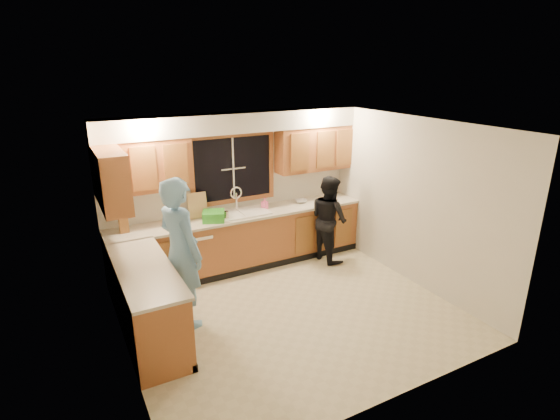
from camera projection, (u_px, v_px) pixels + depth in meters
The scene contains 26 objects.
floor at pixel (290, 311), 5.94m from camera, with size 4.20×4.20×0.00m, color beige.
ceiling at pixel (292, 126), 5.14m from camera, with size 4.20×4.20×0.00m, color silver.
wall_back at pixel (234, 189), 7.13m from camera, with size 4.20×4.20×0.00m, color silver.
wall_left at pixel (118, 259), 4.60m from camera, with size 3.80×3.80×0.00m, color silver.
wall_right at pixel (414, 202), 6.48m from camera, with size 3.80×3.80×0.00m, color silver.
base_cabinets_back at pixel (242, 241), 7.14m from camera, with size 4.20×0.60×0.88m, color #A55D30.
base_cabinets_left at pixel (147, 304), 5.29m from camera, with size 0.60×1.90×0.88m, color #A55D30.
countertop_back at pixel (242, 215), 6.98m from camera, with size 4.20×0.63×0.04m, color beige.
countertop_left at pixel (144, 269), 5.15m from camera, with size 0.63×1.90×0.04m, color beige.
upper_cabinets_left at pixel (143, 166), 6.17m from camera, with size 1.35×0.33×0.75m, color #A55D30.
upper_cabinets_right at pixel (314, 149), 7.44m from camera, with size 1.35×0.33×0.75m, color #A55D30.
upper_cabinets_return at pixel (112, 180), 5.43m from camera, with size 0.33×0.90×0.75m, color #A55D30.
soffit at pixel (236, 123), 6.63m from camera, with size 4.20×0.35×0.30m, color beige.
window_frame at pixel (233, 169), 7.01m from camera, with size 1.44×0.03×1.14m.
sink at pixel (241, 217), 7.00m from camera, with size 0.86×0.52×0.57m.
dishwasher at pixel (192, 253), 6.76m from camera, with size 0.60×0.56×0.82m, color white.
stove at pixel (158, 327), 4.81m from camera, with size 0.58×0.75×0.90m, color white.
man at pixel (181, 253), 5.41m from camera, with size 0.71×0.47×1.95m, color #6FA5D2.
woman at pixel (329, 219), 7.32m from camera, with size 0.71×0.56×1.47m, color black.
knife_block at pixel (124, 225), 6.18m from camera, with size 0.12×0.10×0.23m, color #9C602B.
cutting_board at pixel (197, 205), 6.75m from camera, with size 0.30×0.02×0.40m, color tan.
dish_crate at pixel (214, 216), 6.65m from camera, with size 0.33×0.30×0.15m, color #308F25.
soap_bottle at pixel (265, 203), 7.18m from camera, with size 0.08×0.09×0.19m, color #F35C90.
bowl at pixel (301, 201), 7.53m from camera, with size 0.20×0.20×0.05m, color silver.
can_left at pixel (220, 217), 6.67m from camera, with size 0.07×0.07×0.12m, color #BCA991.
can_right at pixel (226, 215), 6.71m from camera, with size 0.07×0.07×0.13m, color #BCA991.
Camera 1 is at (-2.57, -4.51, 3.21)m, focal length 28.00 mm.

